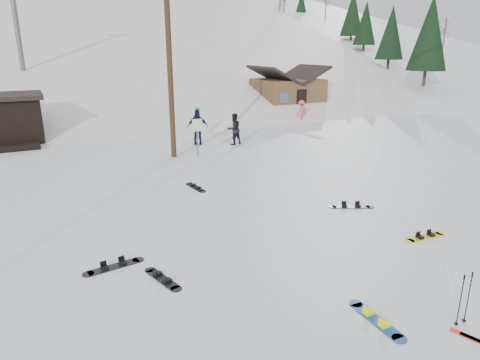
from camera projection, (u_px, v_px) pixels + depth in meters
name	position (u px, v px, depth m)	size (l,w,h in m)	color
ground	(304.00, 326.00, 8.31)	(200.00, 200.00, 0.00)	silver
ski_slope	(70.00, 177.00, 58.79)	(60.00, 75.00, 45.00)	white
ridge_right	(317.00, 149.00, 70.51)	(34.00, 85.00, 36.00)	silver
treeline_right	(344.00, 86.00, 59.55)	(20.00, 60.00, 10.00)	black
treeline_crest	(45.00, 75.00, 81.65)	(50.00, 6.00, 10.00)	black
utility_pole	(169.00, 58.00, 19.71)	(2.00, 0.26, 9.00)	#3A2819
trail_sign	(197.00, 131.00, 20.83)	(0.50, 0.09, 1.85)	#595B60
lift_hut	(12.00, 119.00, 23.62)	(3.40, 4.10, 2.75)	black
lift_tower_near	(14.00, 7.00, 29.83)	(2.20, 0.36, 8.00)	#595B60
cabin	(287.00, 94.00, 34.76)	(5.39, 4.40, 3.77)	brown
hero_snowboard	(376.00, 320.00, 8.47)	(0.32, 1.52, 0.11)	#184B9F
ski_poles	(464.00, 299.00, 8.19)	(0.31, 0.08, 1.12)	black
board_scatter_a	(114.00, 266.00, 10.53)	(1.53, 0.46, 0.11)	black
board_scatter_b	(163.00, 279.00, 9.97)	(0.56, 1.36, 0.10)	black
board_scatter_d	(351.00, 206.00, 14.45)	(1.42, 0.87, 0.11)	black
board_scatter_e	(425.00, 237.00, 12.16)	(1.44, 0.32, 0.10)	yellow
board_scatter_f	(195.00, 187.00, 16.45)	(0.40, 1.39, 0.10)	black
skier_teal	(197.00, 122.00, 25.31)	(0.66, 0.43, 1.80)	#0B5E71
skier_dark	(234.00, 129.00, 23.48)	(0.84, 0.65, 1.73)	black
skier_pink	(301.00, 111.00, 30.71)	(1.00, 0.57, 1.54)	#D94C63
skier_navy	(198.00, 127.00, 23.44)	(1.14, 0.47, 1.94)	#171637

